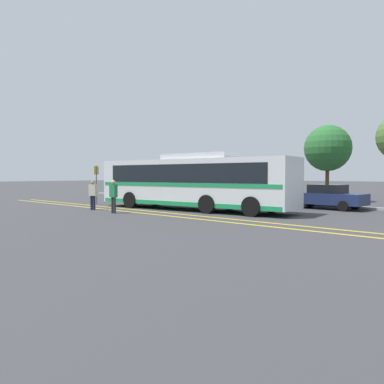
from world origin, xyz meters
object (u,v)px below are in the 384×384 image
(parked_car_0, at_px, (141,190))
(pedestrian_0, at_px, (93,193))
(transit_bus, at_px, (192,181))
(bus_stop_sign, at_px, (96,180))
(parked_car_3, at_px, (326,197))
(parked_car_2, at_px, (242,193))
(pedestrian_1, at_px, (113,194))
(parked_car_1, at_px, (186,191))
(tree_1, at_px, (328,148))

(parked_car_0, bearing_deg, pedestrian_0, -146.44)
(transit_bus, distance_m, bus_stop_sign, 7.82)
(parked_car_3, bearing_deg, parked_car_0, 92.92)
(parked_car_0, xyz_separation_m, bus_stop_sign, (3.67, -7.09, 0.97))
(parked_car_2, bearing_deg, transit_bus, 6.29)
(pedestrian_1, bearing_deg, parked_car_3, 48.45)
(parked_car_1, xyz_separation_m, pedestrian_0, (1.54, -9.61, 0.19))
(parked_car_1, bearing_deg, parked_car_3, -90.63)
(parked_car_2, height_order, bus_stop_sign, bus_stop_sign)
(parked_car_0, height_order, pedestrian_1, pedestrian_1)
(parked_car_3, xyz_separation_m, pedestrian_0, (-9.90, -9.86, 0.24))
(transit_bus, relative_size, bus_stop_sign, 4.78)
(parked_car_0, relative_size, pedestrian_1, 2.48)
(parked_car_0, xyz_separation_m, parked_car_2, (10.88, 0.22, 0.05))
(pedestrian_1, bearing_deg, parked_car_0, 128.30)
(parked_car_2, bearing_deg, parked_car_0, -87.19)
(parked_car_2, bearing_deg, tree_1, 151.95)
(transit_bus, distance_m, parked_car_2, 5.93)
(parked_car_0, bearing_deg, bus_stop_sign, -155.39)
(pedestrian_1, bearing_deg, bus_stop_sign, 148.82)
(pedestrian_0, bearing_deg, tree_1, -142.06)
(pedestrian_1, relative_size, tree_1, 0.30)
(parked_car_3, relative_size, bus_stop_sign, 1.71)
(tree_1, bearing_deg, pedestrian_0, -114.85)
(bus_stop_sign, distance_m, tree_1, 17.47)
(parked_car_0, relative_size, pedestrian_0, 2.57)
(parked_car_2, distance_m, tree_1, 7.91)
(parked_car_1, height_order, parked_car_2, parked_car_1)
(parked_car_1, relative_size, pedestrian_0, 2.83)
(parked_car_3, xyz_separation_m, bus_stop_sign, (-13.25, -7.40, 0.95))
(pedestrian_1, bearing_deg, pedestrian_0, 166.61)
(transit_bus, relative_size, pedestrian_0, 7.53)
(parked_car_1, height_order, pedestrian_0, pedestrian_0)
(parked_car_0, relative_size, parked_car_1, 0.91)
(parked_car_0, xyz_separation_m, parked_car_1, (5.48, 0.06, 0.06))
(parked_car_1, distance_m, pedestrian_1, 10.75)
(parked_car_3, relative_size, tree_1, 0.79)
(bus_stop_sign, bearing_deg, parked_car_3, -67.22)
(parked_car_0, bearing_deg, tree_1, -68.67)
(parked_car_1, height_order, bus_stop_sign, bus_stop_sign)
(bus_stop_sign, bearing_deg, transit_bus, -85.57)
(pedestrian_0, bearing_deg, parked_car_3, -162.32)
(parked_car_1, bearing_deg, pedestrian_0, -172.74)
(parked_car_2, height_order, parked_car_3, parked_car_2)
(transit_bus, bearing_deg, pedestrian_0, 125.79)
(parked_car_3, bearing_deg, tree_1, 23.89)
(pedestrian_1, bearing_deg, parked_car_2, 76.76)
(transit_bus, relative_size, tree_1, 2.20)
(parked_car_3, distance_m, tree_1, 7.43)
(parked_car_0, bearing_deg, parked_car_3, -91.71)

